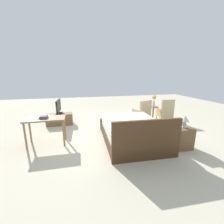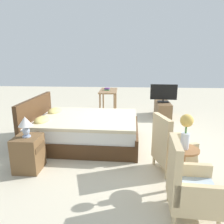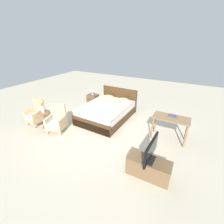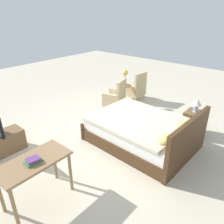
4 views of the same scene
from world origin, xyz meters
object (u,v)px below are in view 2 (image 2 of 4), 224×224
at_px(flower_vase, 186,128).
at_px(vanity_desk, 108,94).
at_px(bed, 83,130).
at_px(table_lamp, 25,124).
at_px(nightstand, 28,153).
at_px(armchair_by_window_right, 171,149).
at_px(book_stack, 107,89).
at_px(side_table, 183,164).
at_px(tv_flatscreen, 164,93).
at_px(armchair_by_window_left, 188,186).
at_px(tv_stand, 163,109).

xyz_separation_m(flower_vase, vanity_desk, (3.90, 1.33, -0.25)).
bearing_deg(bed, table_lamp, 149.88).
bearing_deg(flower_vase, nightstand, 80.70).
distance_m(bed, flower_vase, 2.35).
xyz_separation_m(armchair_by_window_right, flower_vase, (-0.51, -0.07, 0.53)).
xyz_separation_m(armchair_by_window_right, book_stack, (3.42, 1.30, 0.42)).
bearing_deg(bed, armchair_by_window_right, -122.54).
distance_m(table_lamp, vanity_desk, 3.67).
relative_size(table_lamp, vanity_desk, 0.32).
distance_m(nightstand, book_stack, 3.71).
xyz_separation_m(bed, flower_vase, (-1.53, -1.68, 0.60)).
bearing_deg(book_stack, nightstand, 164.56).
xyz_separation_m(side_table, tv_flatscreen, (3.75, -0.33, 0.34)).
relative_size(armchair_by_window_left, flower_vase, 1.93).
bearing_deg(tv_flatscreen, armchair_by_window_left, 174.61).
bearing_deg(tv_stand, book_stack, 84.01).
distance_m(side_table, book_stack, 4.17).
bearing_deg(vanity_desk, armchair_by_window_right, -159.62).
relative_size(armchair_by_window_right, nightstand, 1.62).
xyz_separation_m(armchair_by_window_left, table_lamp, (0.90, 2.28, 0.41)).
relative_size(armchair_by_window_right, flower_vase, 1.93).
height_order(armchair_by_window_left, armchair_by_window_right, same).
xyz_separation_m(armchair_by_window_left, armchair_by_window_right, (1.02, -0.00, 0.00)).
xyz_separation_m(flower_vase, tv_stand, (3.74, -0.33, -0.68)).
bearing_deg(flower_vase, bed, 47.58).
bearing_deg(vanity_desk, flower_vase, -161.21).
bearing_deg(armchair_by_window_left, flower_vase, -7.53).
xyz_separation_m(tv_flatscreen, book_stack, (0.18, 1.70, 0.07)).
relative_size(armchair_by_window_right, tv_flatscreen, 1.17).
height_order(armchair_by_window_right, tv_flatscreen, tv_flatscreen).
relative_size(nightstand, table_lamp, 1.72).
bearing_deg(flower_vase, tv_flatscreen, -5.10).
bearing_deg(nightstand, side_table, -99.30).
distance_m(flower_vase, book_stack, 4.16).
xyz_separation_m(vanity_desk, book_stack, (0.02, 0.04, 0.15)).
distance_m(bed, book_stack, 2.46).
relative_size(bed, book_stack, 9.68).
bearing_deg(table_lamp, armchair_by_window_left, -111.60).
distance_m(nightstand, tv_flatscreen, 4.32).
relative_size(flower_vase, table_lamp, 1.45).
bearing_deg(table_lamp, armchair_by_window_right, -86.96).
bearing_deg(book_stack, side_table, -160.77).
bearing_deg(book_stack, flower_vase, -160.77).
height_order(bed, flower_vase, flower_vase).
height_order(armchair_by_window_left, side_table, armchair_by_window_left).
bearing_deg(side_table, book_stack, 19.23).
bearing_deg(tv_flatscreen, armchair_by_window_right, 172.96).
height_order(armchair_by_window_left, table_lamp, armchair_by_window_left).
height_order(nightstand, tv_flatscreen, tv_flatscreen).
relative_size(side_table, book_stack, 2.62).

